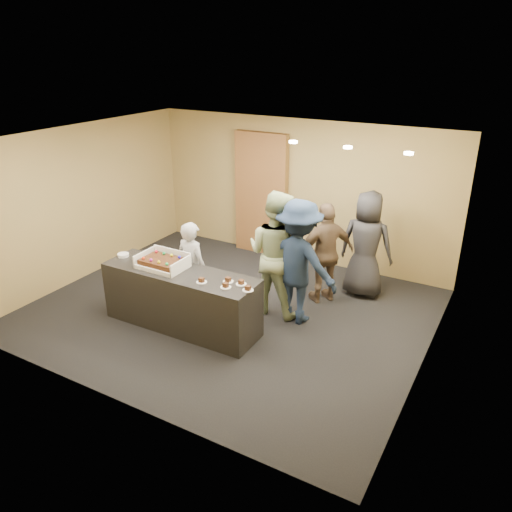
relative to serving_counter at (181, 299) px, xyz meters
name	(u,v)px	position (x,y,z in m)	size (l,w,h in m)	color
room	(228,231)	(0.38, 0.73, 0.90)	(6.04, 6.00, 2.70)	black
serving_counter	(181,299)	(0.00, 0.00, 0.00)	(2.40, 0.70, 0.90)	black
storage_cabinet	(261,195)	(-0.38, 3.14, 0.76)	(1.10, 0.15, 2.41)	brown
cake_box	(164,264)	(-0.31, 0.03, 0.50)	(0.70, 0.49, 0.21)	white
sheet_cake	(162,261)	(-0.31, 0.00, 0.55)	(0.60, 0.41, 0.12)	#33170B
plate_stack	(123,255)	(-1.10, 0.02, 0.47)	(0.18, 0.18, 0.04)	white
slice_a	(202,281)	(0.48, -0.13, 0.47)	(0.15, 0.15, 0.07)	white
slice_b	(228,280)	(0.80, 0.06, 0.47)	(0.15, 0.15, 0.07)	white
slice_c	(226,286)	(0.86, -0.10, 0.47)	(0.15, 0.15, 0.07)	white
slice_d	(241,283)	(0.99, 0.08, 0.47)	(0.15, 0.15, 0.07)	white
slice_e	(248,289)	(1.17, -0.03, 0.47)	(0.15, 0.15, 0.07)	white
person_server_grey	(192,268)	(-0.11, 0.45, 0.30)	(0.55, 0.36, 1.50)	#A5A6AA
person_sage_man	(276,253)	(1.00, 1.11, 0.53)	(0.96, 0.74, 1.97)	#8F9F73
person_navy_man	(298,262)	(1.41, 1.03, 0.51)	(1.24, 0.71, 1.91)	#142138
person_brown_extra	(326,253)	(1.53, 1.82, 0.39)	(0.98, 0.41, 1.67)	brown
person_dark_suit	(366,244)	(2.02, 2.36, 0.45)	(0.88, 0.57, 1.80)	#252429
ceiling_spotlights	(348,147)	(1.98, 1.23, 2.22)	(1.72, 0.12, 0.03)	#FFEAC6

